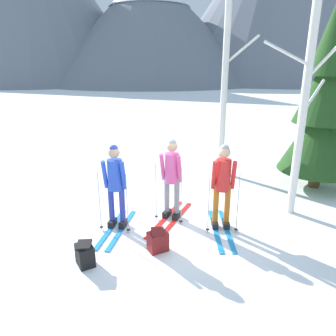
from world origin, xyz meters
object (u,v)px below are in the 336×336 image
(skier_in_red, at_px, (223,182))
(backpack_on_snow_beside, at_px, (85,254))
(skier_in_blue, at_px, (115,184))
(birch_tree_tall, at_px, (225,76))
(skier_in_pink, at_px, (172,177))
(backpack_on_snow_front, at_px, (158,241))
(birch_tree_slender, at_px, (304,107))
(pine_tree_near, at_px, (326,103))

(skier_in_red, height_order, backpack_on_snow_beside, skier_in_red)
(backpack_on_snow_beside, bearing_deg, skier_in_red, 21.95)
(skier_in_blue, relative_size, birch_tree_tall, 0.31)
(skier_in_red, xyz_separation_m, birch_tree_tall, (0.83, 3.24, 1.80))
(skier_in_blue, xyz_separation_m, backpack_on_snow_beside, (-0.44, -1.19, -0.72))
(skier_in_pink, xyz_separation_m, backpack_on_snow_front, (-0.36, -1.18, -0.72))
(birch_tree_slender, bearing_deg, backpack_on_snow_front, -157.64)
(skier_in_blue, height_order, skier_in_pink, skier_in_pink)
(backpack_on_snow_front, distance_m, backpack_on_snow_beside, 1.21)
(birch_tree_slender, bearing_deg, skier_in_blue, -175.09)
(pine_tree_near, bearing_deg, birch_tree_tall, 148.54)
(backpack_on_snow_front, xyz_separation_m, backpack_on_snow_beside, (-1.18, -0.30, 0.00))
(skier_in_blue, bearing_deg, pine_tree_near, 18.93)
(skier_in_pink, relative_size, pine_tree_near, 0.37)
(backpack_on_snow_front, height_order, backpack_on_snow_beside, same)
(backpack_on_snow_beside, bearing_deg, skier_in_pink, 43.75)
(skier_in_pink, height_order, pine_tree_near, pine_tree_near)
(skier_in_red, bearing_deg, backpack_on_snow_beside, -158.05)
(pine_tree_near, bearing_deg, backpack_on_snow_beside, -151.89)
(skier_in_pink, bearing_deg, birch_tree_slender, 0.77)
(skier_in_blue, distance_m, birch_tree_tall, 4.53)
(birch_tree_tall, bearing_deg, skier_in_pink, -122.23)
(backpack_on_snow_front, bearing_deg, skier_in_blue, 129.31)
(birch_tree_tall, bearing_deg, birch_tree_slender, -72.67)
(skier_in_blue, relative_size, birch_tree_slender, 0.38)
(skier_in_pink, relative_size, birch_tree_tall, 0.32)
(skier_in_red, height_order, backpack_on_snow_front, skier_in_red)
(pine_tree_near, distance_m, birch_tree_slender, 1.92)
(pine_tree_near, bearing_deg, backpack_on_snow_front, -148.52)
(skier_in_red, relative_size, birch_tree_tall, 0.31)
(backpack_on_snow_beside, bearing_deg, birch_tree_tall, 52.22)
(backpack_on_snow_beside, bearing_deg, pine_tree_near, 28.11)
(backpack_on_snow_front, bearing_deg, pine_tree_near, 31.48)
(backpack_on_snow_front, bearing_deg, skier_in_red, 28.49)
(skier_in_blue, relative_size, skier_in_red, 0.99)
(skier_in_pink, height_order, birch_tree_tall, birch_tree_tall)
(skier_in_blue, height_order, skier_in_red, skier_in_red)
(pine_tree_near, xyz_separation_m, birch_tree_slender, (-1.31, -1.39, 0.11))
(birch_tree_slender, xyz_separation_m, backpack_on_snow_front, (-2.94, -1.21, -2.08))
(skier_in_pink, bearing_deg, pine_tree_near, 20.15)
(birch_tree_tall, height_order, backpack_on_snow_front, birch_tree_tall)
(skier_in_blue, xyz_separation_m, backpack_on_snow_front, (0.73, -0.90, -0.72))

